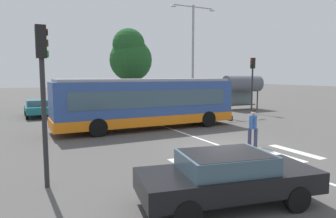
# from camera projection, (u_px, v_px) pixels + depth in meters

# --- Properties ---
(ground_plane) EXTENTS (160.00, 160.00, 0.00)m
(ground_plane) POSITION_uv_depth(u_px,v_px,m) (221.00, 145.00, 14.15)
(ground_plane) COLOR #514F4C
(city_transit_bus) EXTENTS (11.25, 2.72, 3.06)m
(city_transit_bus) POSITION_uv_depth(u_px,v_px,m) (147.00, 103.00, 18.45)
(city_transit_bus) COLOR black
(city_transit_bus) RESTS_ON ground_plane
(pedestrian_crossing_street) EXTENTS (0.49, 0.45, 1.72)m
(pedestrian_crossing_street) POSITION_uv_depth(u_px,v_px,m) (253.00, 126.00, 13.79)
(pedestrian_crossing_street) COLOR #333856
(pedestrian_crossing_street) RESTS_ON ground_plane
(foreground_sedan) EXTENTS (4.75, 2.57, 1.35)m
(foreground_sedan) POSITION_uv_depth(u_px,v_px,m) (227.00, 175.00, 7.53)
(foreground_sedan) COLOR black
(foreground_sedan) RESTS_ON ground_plane
(parked_car_teal) EXTENTS (1.90, 4.52, 1.35)m
(parked_car_teal) POSITION_uv_depth(u_px,v_px,m) (38.00, 107.00, 24.02)
(parked_car_teal) COLOR black
(parked_car_teal) RESTS_ON ground_plane
(parked_car_silver) EXTENTS (2.10, 4.61, 1.35)m
(parked_car_silver) POSITION_uv_depth(u_px,v_px,m) (71.00, 105.00, 25.49)
(parked_car_silver) COLOR black
(parked_car_silver) RESTS_ON ground_plane
(parked_car_black) EXTENTS (1.98, 4.56, 1.35)m
(parked_car_black) POSITION_uv_depth(u_px,v_px,m) (103.00, 104.00, 26.15)
(parked_car_black) COLOR black
(parked_car_black) RESTS_ON ground_plane
(parked_car_red) EXTENTS (1.90, 4.52, 1.35)m
(parked_car_red) POSITION_uv_depth(u_px,v_px,m) (132.00, 103.00, 27.66)
(parked_car_red) COLOR black
(parked_car_red) RESTS_ON ground_plane
(parked_car_blue) EXTENTS (1.97, 4.55, 1.35)m
(parked_car_blue) POSITION_uv_depth(u_px,v_px,m) (160.00, 102.00, 28.78)
(parked_car_blue) COLOR black
(parked_car_blue) RESTS_ON ground_plane
(parked_car_white) EXTENTS (1.88, 4.50, 1.35)m
(parked_car_white) POSITION_uv_depth(u_px,v_px,m) (184.00, 101.00, 30.15)
(parked_car_white) COLOR black
(parked_car_white) RESTS_ON ground_plane
(traffic_light_near_corner) EXTENTS (0.33, 0.32, 4.63)m
(traffic_light_near_corner) POSITION_uv_depth(u_px,v_px,m) (43.00, 80.00, 8.49)
(traffic_light_near_corner) COLOR #28282B
(traffic_light_near_corner) RESTS_ON ground_plane
(traffic_light_far_corner) EXTENTS (0.33, 0.32, 4.76)m
(traffic_light_far_corner) POSITION_uv_depth(u_px,v_px,m) (252.00, 76.00, 25.86)
(traffic_light_far_corner) COLOR #28282B
(traffic_light_far_corner) RESTS_ON ground_plane
(bus_stop_shelter) EXTENTS (3.97, 1.54, 3.25)m
(bus_stop_shelter) POSITION_uv_depth(u_px,v_px,m) (242.00, 84.00, 28.87)
(bus_stop_shelter) COLOR #28282B
(bus_stop_shelter) RESTS_ON ground_plane
(twin_arm_street_lamp) EXTENTS (4.51, 0.32, 9.34)m
(twin_arm_street_lamp) POSITION_uv_depth(u_px,v_px,m) (193.00, 47.00, 26.49)
(twin_arm_street_lamp) COLOR #939399
(twin_arm_street_lamp) RESTS_ON ground_plane
(background_tree_right) EXTENTS (4.69, 4.69, 8.39)m
(background_tree_right) POSITION_uv_depth(u_px,v_px,m) (130.00, 56.00, 33.26)
(background_tree_right) COLOR brown
(background_tree_right) RESTS_ON ground_plane
(crosswalk_painted_stripes) EXTENTS (5.72, 2.69, 0.01)m
(crosswalk_painted_stripes) POSITION_uv_depth(u_px,v_px,m) (248.00, 159.00, 11.80)
(crosswalk_painted_stripes) COLOR silver
(crosswalk_painted_stripes) RESTS_ON ground_plane
(lane_center_line) EXTENTS (0.16, 24.00, 0.01)m
(lane_center_line) POSITION_uv_depth(u_px,v_px,m) (196.00, 138.00, 15.89)
(lane_center_line) COLOR silver
(lane_center_line) RESTS_ON ground_plane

